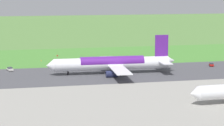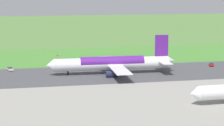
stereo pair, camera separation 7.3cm
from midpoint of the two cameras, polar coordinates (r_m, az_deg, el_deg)
name	(u,v)px [view 1 (the left image)]	position (r m, az deg, el deg)	size (l,w,h in m)	color
ground_plane	(91,75)	(178.69, -2.74, -1.52)	(800.00, 800.00, 0.00)	#547F3D
runway_asphalt	(91,74)	(178.69, -2.74, -1.51)	(600.00, 39.11, 0.06)	#47474C
apron_concrete	(126,115)	(122.22, 1.77, -6.82)	(440.00, 110.00, 0.05)	gray
grass_verge_foreground	(78,59)	(218.31, -4.45, 0.53)	(600.00, 80.00, 0.04)	#478534
airliner_main	(113,63)	(179.53, 0.11, -0.04)	(54.08, 44.19, 15.88)	white
service_car_followme	(211,64)	(202.48, 12.90, -0.18)	(3.03, 4.55, 1.62)	#B21914
service_car_ops	(10,69)	(191.10, -13.25, -0.78)	(3.04, 4.55, 1.62)	silver
no_stopping_sign	(57,57)	(213.30, -7.19, 0.73)	(0.60, 0.10, 2.97)	slate
traffic_cone_orange	(41,60)	(214.45, -9.30, 0.33)	(0.40, 0.40, 0.55)	orange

